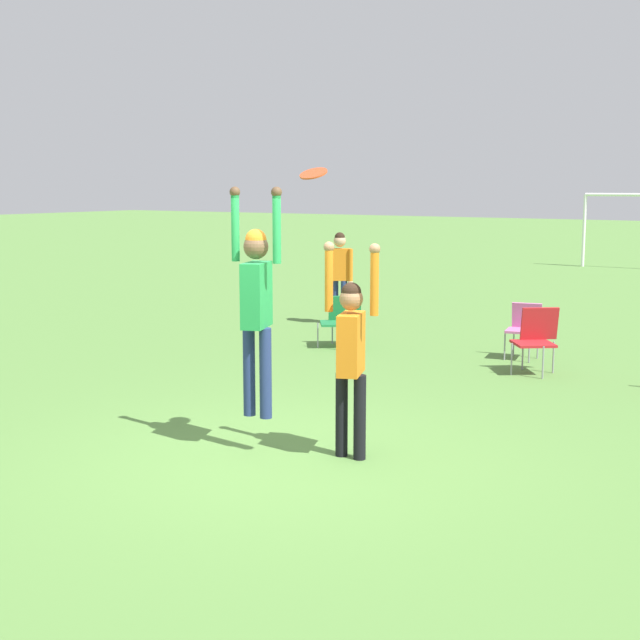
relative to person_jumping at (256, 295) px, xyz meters
name	(u,v)px	position (x,y,z in m)	size (l,w,h in m)	color
ground_plane	(281,457)	(0.30, -0.04, -1.56)	(120.00, 120.00, 0.00)	#56843D
person_jumping	(256,295)	(0.00, 0.00, 0.00)	(0.60, 0.49, 2.26)	navy
person_defending	(351,346)	(0.88, 0.31, -0.46)	(0.60, 0.49, 2.09)	black
frisbee	(314,173)	(0.52, 0.22, 1.17)	(0.27, 0.25, 0.12)	#E04C23
camping_chair_0	(536,335)	(1.09, 5.10, -1.03)	(0.74, 0.82, 0.92)	gray
camping_chair_1	(524,325)	(0.59, 6.02, -1.05)	(0.53, 0.57, 0.84)	gray
camping_chair_2	(340,318)	(-2.30, 5.41, -1.09)	(0.74, 0.81, 0.82)	gray
person_spectator_near	(340,269)	(-3.47, 7.33, -0.51)	(0.58, 0.38, 1.74)	navy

